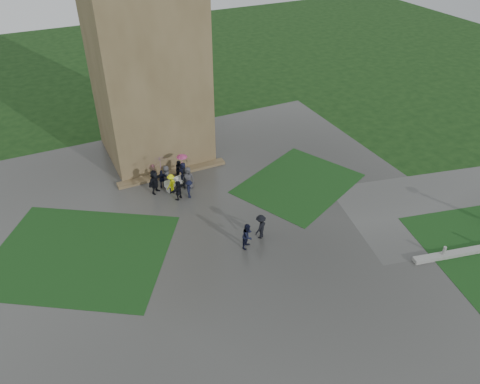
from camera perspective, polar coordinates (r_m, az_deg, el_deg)
name	(u,v)px	position (r m, az deg, el deg)	size (l,w,h in m)	color
ground	(226,253)	(30.38, -1.71, -7.50)	(120.00, 120.00, 0.00)	black
plaza	(214,235)	(31.78, -3.19, -5.31)	(34.00, 34.00, 0.02)	#373735
lawn_inset_left	(80,254)	(32.01, -18.91, -7.14)	(11.00, 9.00, 0.01)	#133613
lawn_inset_right	(298,183)	(37.14, 7.14, 1.04)	(9.00, 7.00, 0.01)	#133613
tower	(145,49)	(38.57, -11.51, 16.73)	(8.00, 8.00, 18.00)	brown
tower_plinth	(173,173)	(38.35, -8.21, 2.30)	(9.00, 0.80, 0.22)	brown
bench	(174,184)	(36.36, -8.07, 1.00)	(1.61, 0.86, 0.89)	silver
visitor_cluster	(172,177)	(35.92, -8.32, 1.88)	(3.93, 3.90, 2.71)	black
pedestrian_mid	(248,236)	(30.28, 0.96, -5.34)	(0.88, 0.51, 1.82)	black
pedestrian_near	(261,227)	(31.05, 2.54, -4.23)	(1.16, 0.60, 1.79)	black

